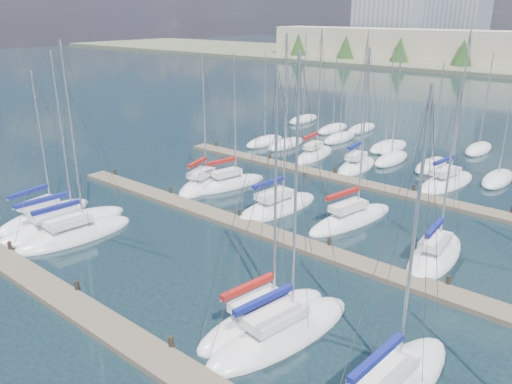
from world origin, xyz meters
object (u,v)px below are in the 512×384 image
Objects in this scene: sailboat_j at (277,207)px; sailboat_i at (230,184)px; sailboat_c at (75,234)px; sailboat_b at (63,225)px; sailboat_p at (446,182)px; sailboat_k at (351,219)px; sailboat_l at (435,255)px; sailboat_a at (45,216)px; sailboat_h at (203,184)px; sailboat_n at (314,155)px; sailboat_e at (281,332)px; sailboat_d at (264,319)px; sailboat_o at (356,166)px.

sailboat_j reaches higher than sailboat_i.
sailboat_i is at bearing 91.41° from sailboat_c.
sailboat_b is at bearing -89.85° from sailboat_i.
sailboat_k is at bearing -92.72° from sailboat_p.
sailboat_j is 6.98m from sailboat_i.
sailboat_l is at bearing 4.68° from sailboat_j.
sailboat_h is at bearing 64.72° from sailboat_a.
sailboat_b is at bearing -104.49° from sailboat_n.
sailboat_l is 21.74m from sailboat_h.
sailboat_n is 32.69m from sailboat_e.
sailboat_h reaches higher than sailboat_l.
sailboat_p is (-0.59, 27.79, 0.00)m from sailboat_d.
sailboat_e is 1.21× the size of sailboat_a.
sailboat_d is at bearing 7.55° from sailboat_c.
sailboat_c is 1.13× the size of sailboat_h.
sailboat_k is at bearing 30.13° from sailboat_a.
sailboat_a is at bearing -175.32° from sailboat_b.
sailboat_e reaches higher than sailboat_a.
sailboat_d is 0.95× the size of sailboat_e.
sailboat_k is (13.85, 14.94, 0.01)m from sailboat_c.
sailboat_h is at bearing -175.22° from sailboat_j.
sailboat_n is at bearing 87.56° from sailboat_b.
sailboat_n is 1.13× the size of sailboat_h.
sailboat_i is at bearing 82.72° from sailboat_b.
sailboat_e is at bearing -28.62° from sailboat_i.
sailboat_i is at bearing 148.28° from sailboat_e.
sailboat_e is at bearing -46.38° from sailboat_j.
sailboat_a is (-12.16, -27.24, -0.01)m from sailboat_o.
sailboat_n reaches higher than sailboat_h.
sailboat_l is 0.99× the size of sailboat_h.
sailboat_o is 16.19m from sailboat_h.
sailboat_a is (-18.63, -14.62, -0.01)m from sailboat_k.
sailboat_c is at bearing -111.09° from sailboat_o.
sailboat_d is 14.81m from sailboat_k.
sailboat_j is at bearing -16.95° from sailboat_h.
sailboat_o is at bearing -14.17° from sailboat_n.
sailboat_p reaches higher than sailboat_j.
sailboat_o reaches higher than sailboat_a.
sailboat_j is at bearing -1.67° from sailboat_i.
sailboat_p is (-4.72, 15.12, 0.01)m from sailboat_l.
sailboat_a is (-2.72, 0.03, 0.01)m from sailboat_b.
sailboat_o is at bearing 121.25° from sailboat_e.
sailboat_j reaches higher than sailboat_c.
sailboat_i is 1.01× the size of sailboat_h.
sailboat_e reaches higher than sailboat_b.
sailboat_b is 1.09× the size of sailboat_l.
sailboat_n is at bearing 64.85° from sailboat_h.
sailboat_p is 22.50m from sailboat_h.
sailboat_k reaches higher than sailboat_l.
sailboat_e is at bearing -74.43° from sailboat_o.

